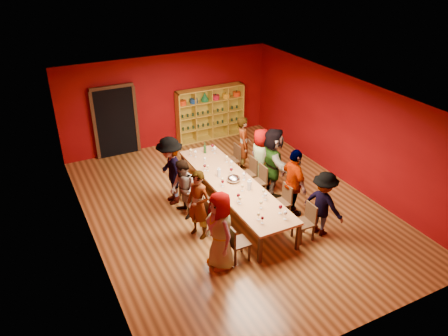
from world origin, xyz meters
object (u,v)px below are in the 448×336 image
Objects in this scene: wine_bottle at (205,149)px; person_right_0 at (323,204)px; person_right_4 at (243,145)px; tasting_table at (233,184)px; person_left_1 at (198,205)px; chair_person_left_2 at (196,195)px; chair_person_left_3 at (185,182)px; chair_person_right_3 at (250,171)px; chair_person_right_1 at (283,200)px; chair_person_right_2 at (259,180)px; person_left_0 at (220,231)px; person_right_3 at (261,158)px; chair_person_right_0 at (307,220)px; person_left_3 at (171,171)px; chair_person_left_1 at (212,214)px; shelving_unit at (210,111)px; spittoon_bowl at (234,179)px; chair_person_left_0 at (235,241)px; chair_person_right_4 at (234,158)px; person_right_2 at (273,162)px; person_left_2 at (183,189)px.

person_right_0 is at bearing -71.26° from wine_bottle.
tasting_table is at bearing 167.86° from person_right_4.
person_left_1 is 5.20× the size of wine_bottle.
tasting_table is 13.95× the size of wine_bottle.
tasting_table is 5.06× the size of chair_person_left_2.
chair_person_left_3 is 1.84m from chair_person_right_3.
tasting_table is at bearing 17.65° from person_right_0.
chair_person_left_3 is 2.64m from chair_person_right_1.
person_left_1 is at bearing -157.83° from chair_person_right_2.
wine_bottle is (1.35, 3.70, -0.01)m from person_left_0.
person_right_3 is (0.33, 0.52, 0.35)m from chair_person_right_2.
person_right_4 is at bearing -3.41° from person_right_3.
person_left_3 is at bearing 127.48° from chair_person_right_0.
chair_person_left_1 is 1.00× the size of chair_person_left_3.
person_right_4 reaches higher than chair_person_left_1.
shelving_unit is 7.09× the size of spittoon_bowl.
chair_person_left_2 is 3.11m from person_right_0.
chair_person_right_0 is (1.82, -0.05, 0.00)m from chair_person_left_0.
person_right_4 is at bearing -15.78° from person_right_0.
spittoon_bowl is (-0.87, -0.68, 0.33)m from chair_person_right_3.
chair_person_left_1 is 0.52× the size of person_right_4.
chair_person_left_2 is 2.80m from chair_person_right_0.
person_left_0 is at bearing 130.78° from person_right_3.
chair_person_right_4 is 0.52× the size of person_right_4.
tasting_table is 0.96m from chair_person_left_2.
person_right_3 is at bearing 134.73° from person_left_0.
chair_person_left_0 is 2.03m from chair_person_right_1.
chair_person_left_2 is 0.47× the size of person_right_2.
wine_bottle reaches higher than chair_person_left_1.
chair_person_left_3 is 0.53× the size of person_right_3.
tasting_table is 1.88× the size of shelving_unit.
person_right_2 is 5.85× the size of wine_bottle.
tasting_table is 5.06× the size of chair_person_left_3.
person_left_0 reaches higher than person_right_0.
chair_person_right_0 and chair_person_right_3 have the same top height.
chair_person_left_2 and chair_person_right_2 have the same top height.
tasting_table is 0.95m from chair_person_right_2.
person_left_1 is at bearing -101.66° from chair_person_left_3.
person_left_2 is 4.73× the size of wine_bottle.
chair_person_right_2 is (2.16, 0.88, -0.34)m from person_left_1.
chair_person_right_3 is at bearing 52.21° from person_right_2.
tasting_table is 1.35m from person_right_2.
chair_person_right_0 and chair_person_right_4 have the same top height.
person_right_2 is (2.22, -0.78, 0.45)m from chair_person_left_3.
person_left_3 reaches higher than chair_person_right_1.
tasting_table is 5.06× the size of chair_person_left_1.
chair_person_right_3 is at bearing 54.58° from chair_person_left_0.
person_left_1 reaches higher than chair_person_right_1.
person_left_0 is 1.10× the size of person_right_0.
chair_person_left_0 is at bearing 89.19° from person_left_0.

